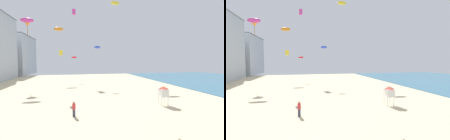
% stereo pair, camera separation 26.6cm
% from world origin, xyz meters
% --- Properties ---
extents(boardwalk_hotel_far, '(13.16, 20.24, 16.52)m').
position_xyz_m(boardwalk_hotel_far, '(-25.44, 65.76, 8.26)').
color(boardwalk_hotel_far, '#ADB7C1').
rests_on(boardwalk_hotel_far, ground).
extents(kite_flyer, '(0.34, 0.34, 1.64)m').
position_xyz_m(kite_flyer, '(0.25, 9.71, 0.92)').
color(kite_flyer, '#383D4C').
rests_on(kite_flyer, ground).
extents(lifeguard_stand, '(1.10, 1.10, 2.55)m').
position_xyz_m(lifeguard_stand, '(11.65, 11.20, 1.84)').
color(lifeguard_stand, white).
rests_on(lifeguard_stand, ground).
extents(kite_yellow_box, '(0.51, 0.51, 0.80)m').
position_xyz_m(kite_yellow_box, '(-1.83, 19.00, 7.18)').
color(kite_yellow_box, yellow).
extents(kite_blue_parafoil, '(1.46, 0.41, 0.57)m').
position_xyz_m(kite_blue_parafoil, '(5.04, 26.86, 8.90)').
color(kite_blue_parafoil, blue).
extents(kite_yellow_parafoil, '(2.42, 0.67, 0.94)m').
position_xyz_m(kite_yellow_parafoil, '(10.60, 32.90, 21.04)').
color(kite_yellow_parafoil, yellow).
extents(kite_orange_delta, '(1.61, 1.61, 3.67)m').
position_xyz_m(kite_orange_delta, '(-10.32, 32.26, 14.46)').
color(kite_orange_delta, orange).
extents(kite_magenta_parafoil, '(2.63, 0.73, 1.02)m').
position_xyz_m(kite_magenta_parafoil, '(-9.37, 28.79, 14.36)').
color(kite_magenta_parafoil, '#DB3D9E').
extents(kite_magenta_box, '(0.89, 0.89, 1.40)m').
position_xyz_m(kite_magenta_box, '(0.03, 37.76, 19.50)').
color(kite_magenta_box, '#DB3D9E').
extents(kite_orange_parafoil, '(2.66, 0.74, 1.03)m').
position_xyz_m(kite_orange_parafoil, '(-4.33, 39.84, 15.01)').
color(kite_orange_parafoil, orange).
extents(kite_red_parafoil, '(1.42, 0.40, 0.55)m').
position_xyz_m(kite_red_parafoil, '(-0.09, 37.43, 6.88)').
color(kite_red_parafoil, red).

